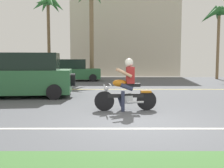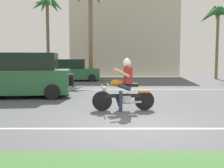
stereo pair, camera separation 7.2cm
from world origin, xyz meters
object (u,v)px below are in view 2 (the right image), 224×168
(motorcyclist, at_px, (125,89))
(parked_car_1, at_px, (72,71))
(palm_tree_2, at_px, (48,8))
(palm_tree_0, at_px, (219,17))
(suv_nearby, at_px, (19,76))

(motorcyclist, distance_m, parked_car_1, 12.45)
(motorcyclist, xyz_separation_m, palm_tree_2, (-5.62, 13.60, 5.04))
(palm_tree_0, height_order, palm_tree_2, palm_tree_2)
(palm_tree_2, bearing_deg, parked_car_1, -37.65)
(motorcyclist, relative_size, suv_nearby, 0.42)
(parked_car_1, distance_m, palm_tree_2, 5.68)
(motorcyclist, bearing_deg, palm_tree_2, 112.47)
(motorcyclist, distance_m, palm_tree_2, 15.55)
(palm_tree_0, bearing_deg, parked_car_1, -170.69)
(suv_nearby, height_order, palm_tree_0, palm_tree_0)
(parked_car_1, bearing_deg, suv_nearby, -97.10)
(parked_car_1, xyz_separation_m, palm_tree_0, (11.81, 1.93, 4.35))
(motorcyclist, xyz_separation_m, parked_car_1, (-3.50, 11.95, 0.04))
(motorcyclist, height_order, suv_nearby, suv_nearby)
(motorcyclist, height_order, parked_car_1, motorcyclist)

